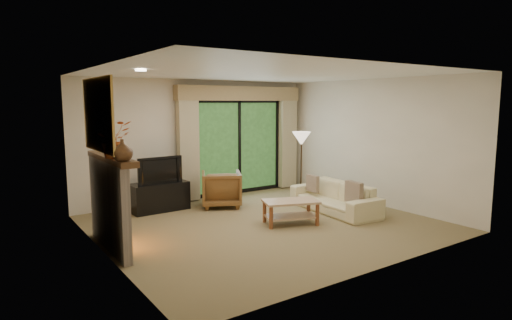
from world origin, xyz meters
TOP-DOWN VIEW (x-y plane):
  - floor at (0.00, 0.00)m, footprint 5.50×5.50m
  - ceiling at (0.00, 0.00)m, footprint 5.50×5.50m
  - wall_back at (0.00, 2.50)m, footprint 5.00×0.00m
  - wall_front at (0.00, -2.50)m, footprint 5.00×0.00m
  - wall_left at (-2.75, 0.00)m, footprint 0.00×5.00m
  - wall_right at (2.75, 0.00)m, footprint 0.00×5.00m
  - fireplace at (-2.63, 0.20)m, footprint 0.24×1.70m
  - mirror at (-2.71, 0.20)m, footprint 0.07×1.45m
  - sliding_door at (1.00, 2.45)m, footprint 2.26×0.10m
  - curtain_left at (-0.35, 2.34)m, footprint 0.45×0.18m
  - curtain_right at (2.35, 2.34)m, footprint 0.45×0.18m
  - cornice at (1.00, 2.36)m, footprint 3.20×0.24m
  - media_console at (-1.18, 1.95)m, footprint 1.13×0.54m
  - tv at (-1.18, 1.95)m, footprint 0.91×0.15m
  - armchair at (0.00, 1.55)m, footprint 1.06×1.07m
  - sofa at (1.61, -0.06)m, footprint 0.92×2.00m
  - pillow_near at (1.54, -0.62)m, footprint 0.13×0.40m
  - pillow_far at (1.54, 0.50)m, footprint 0.12×0.34m
  - coffee_table at (0.35, -0.26)m, footprint 1.07×0.82m
  - floor_lamp at (1.71, 1.06)m, footprint 0.41×0.41m
  - vase at (-2.61, -0.47)m, footprint 0.28×0.28m
  - branches at (-2.61, -0.09)m, footprint 0.56×0.53m

SIDE VIEW (x-z plane):
  - floor at x=0.00m, z-range 0.00..0.00m
  - coffee_table at x=0.35m, z-range 0.00..0.42m
  - media_console at x=-1.18m, z-range 0.00..0.56m
  - sofa at x=1.61m, z-range 0.00..0.57m
  - armchair at x=0.00m, z-range 0.00..0.73m
  - pillow_far at x=1.54m, z-range 0.31..0.65m
  - pillow_near at x=1.54m, z-range 0.29..0.69m
  - fireplace at x=-2.63m, z-range 0.00..1.37m
  - floor_lamp at x=1.71m, z-range 0.00..1.50m
  - tv at x=-1.18m, z-range 0.56..1.08m
  - sliding_door at x=1.00m, z-range 0.02..2.18m
  - curtain_left at x=-0.35m, z-range 0.02..2.38m
  - curtain_right at x=2.35m, z-range 0.02..2.38m
  - wall_back at x=0.00m, z-range -1.20..3.80m
  - wall_front at x=0.00m, z-range -1.20..3.80m
  - wall_left at x=-2.75m, z-range -1.20..3.80m
  - wall_right at x=2.75m, z-range -1.20..3.80m
  - vase at x=-2.61m, z-range 1.37..1.65m
  - branches at x=-2.61m, z-range 1.37..1.87m
  - mirror at x=-2.71m, z-range 1.44..2.46m
  - cornice at x=1.00m, z-range 2.16..2.48m
  - ceiling at x=0.00m, z-range 2.60..2.60m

